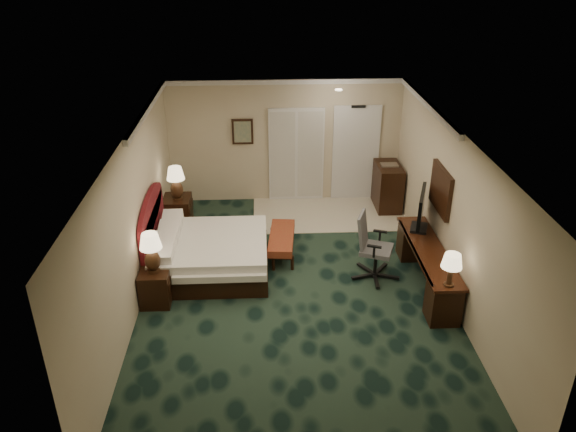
{
  "coord_description": "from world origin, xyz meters",
  "views": [
    {
      "loc": [
        -0.5,
        -7.79,
        5.32
      ],
      "look_at": [
        -0.08,
        0.6,
        1.13
      ],
      "focal_mm": 35.0,
      "sensor_mm": 36.0,
      "label": 1
    }
  ],
  "objects_px": {
    "lamp_far": "(176,183)",
    "tv": "(421,211)",
    "lamp_near": "(152,252)",
    "minibar": "(388,186)",
    "bed_bench": "(282,245)",
    "desk": "(427,267)",
    "nightstand_far": "(178,213)",
    "desk_chair": "(377,247)",
    "nightstand_near": "(156,286)",
    "bed": "(211,255)"
  },
  "relations": [
    {
      "from": "desk",
      "to": "desk_chair",
      "type": "distance_m",
      "value": 0.89
    },
    {
      "from": "desk_chair",
      "to": "bed",
      "type": "bearing_deg",
      "value": -165.99
    },
    {
      "from": "lamp_far",
      "to": "desk",
      "type": "height_order",
      "value": "lamp_far"
    },
    {
      "from": "nightstand_far",
      "to": "desk_chair",
      "type": "relative_size",
      "value": 0.57
    },
    {
      "from": "nightstand_near",
      "to": "lamp_near",
      "type": "relative_size",
      "value": 0.89
    },
    {
      "from": "bed",
      "to": "lamp_near",
      "type": "bearing_deg",
      "value": -132.18
    },
    {
      "from": "nightstand_near",
      "to": "bed_bench",
      "type": "relative_size",
      "value": 0.47
    },
    {
      "from": "bed_bench",
      "to": "desk",
      "type": "distance_m",
      "value": 2.65
    },
    {
      "from": "lamp_near",
      "to": "lamp_far",
      "type": "bearing_deg",
      "value": 88.59
    },
    {
      "from": "desk",
      "to": "tv",
      "type": "relative_size",
      "value": 2.63
    },
    {
      "from": "bed",
      "to": "desk_chair",
      "type": "bearing_deg",
      "value": -6.93
    },
    {
      "from": "lamp_far",
      "to": "bed_bench",
      "type": "distance_m",
      "value": 2.45
    },
    {
      "from": "nightstand_far",
      "to": "nightstand_near",
      "type": "bearing_deg",
      "value": -90.72
    },
    {
      "from": "bed_bench",
      "to": "desk_chair",
      "type": "distance_m",
      "value": 1.83
    },
    {
      "from": "lamp_far",
      "to": "desk_chair",
      "type": "bearing_deg",
      "value": -28.74
    },
    {
      "from": "bed",
      "to": "tv",
      "type": "relative_size",
      "value": 2.12
    },
    {
      "from": "nightstand_far",
      "to": "bed_bench",
      "type": "distance_m",
      "value": 2.36
    },
    {
      "from": "nightstand_far",
      "to": "bed_bench",
      "type": "height_order",
      "value": "nightstand_far"
    },
    {
      "from": "nightstand_near",
      "to": "tv",
      "type": "height_order",
      "value": "tv"
    },
    {
      "from": "nightstand_far",
      "to": "lamp_far",
      "type": "xyz_separation_m",
      "value": [
        0.03,
        -0.03,
        0.67
      ]
    },
    {
      "from": "nightstand_near",
      "to": "lamp_near",
      "type": "height_order",
      "value": "lamp_near"
    },
    {
      "from": "desk_chair",
      "to": "minibar",
      "type": "bearing_deg",
      "value": 95.31
    },
    {
      "from": "lamp_far",
      "to": "tv",
      "type": "bearing_deg",
      "value": -19.55
    },
    {
      "from": "desk",
      "to": "desk_chair",
      "type": "xyz_separation_m",
      "value": [
        -0.8,
        0.31,
        0.24
      ]
    },
    {
      "from": "minibar",
      "to": "bed_bench",
      "type": "bearing_deg",
      "value": -140.42
    },
    {
      "from": "lamp_near",
      "to": "minibar",
      "type": "bearing_deg",
      "value": 36.98
    },
    {
      "from": "lamp_near",
      "to": "minibar",
      "type": "distance_m",
      "value": 5.58
    },
    {
      "from": "nightstand_far",
      "to": "lamp_near",
      "type": "xyz_separation_m",
      "value": [
        -0.04,
        -2.57,
        0.58
      ]
    },
    {
      "from": "nightstand_far",
      "to": "lamp_far",
      "type": "distance_m",
      "value": 0.67
    },
    {
      "from": "minibar",
      "to": "bed",
      "type": "bearing_deg",
      "value": -146.06
    },
    {
      "from": "desk",
      "to": "tv",
      "type": "height_order",
      "value": "tv"
    },
    {
      "from": "lamp_far",
      "to": "desk",
      "type": "distance_m",
      "value": 5.01
    },
    {
      "from": "desk",
      "to": "tv",
      "type": "xyz_separation_m",
      "value": [
        0.02,
        0.72,
        0.71
      ]
    },
    {
      "from": "minibar",
      "to": "lamp_near",
      "type": "bearing_deg",
      "value": -143.02
    },
    {
      "from": "lamp_far",
      "to": "bed_bench",
      "type": "bearing_deg",
      "value": -29.75
    },
    {
      "from": "bed_bench",
      "to": "desk",
      "type": "relative_size",
      "value": 0.52
    },
    {
      "from": "tv",
      "to": "minibar",
      "type": "height_order",
      "value": "tv"
    },
    {
      "from": "desk",
      "to": "minibar",
      "type": "height_order",
      "value": "minibar"
    },
    {
      "from": "tv",
      "to": "minibar",
      "type": "bearing_deg",
      "value": 110.18
    },
    {
      "from": "desk",
      "to": "bed_bench",
      "type": "bearing_deg",
      "value": 154.59
    },
    {
      "from": "lamp_near",
      "to": "desk",
      "type": "distance_m",
      "value": 4.51
    },
    {
      "from": "lamp_near",
      "to": "tv",
      "type": "bearing_deg",
      "value": 12.23
    },
    {
      "from": "nightstand_near",
      "to": "desk",
      "type": "xyz_separation_m",
      "value": [
        4.46,
        0.27,
        0.06
      ]
    },
    {
      "from": "lamp_far",
      "to": "tv",
      "type": "height_order",
      "value": "tv"
    },
    {
      "from": "nightstand_far",
      "to": "lamp_far",
      "type": "height_order",
      "value": "lamp_far"
    },
    {
      "from": "nightstand_near",
      "to": "bed_bench",
      "type": "distance_m",
      "value": 2.51
    },
    {
      "from": "lamp_far",
      "to": "desk_chair",
      "type": "height_order",
      "value": "lamp_far"
    },
    {
      "from": "desk_chair",
      "to": "desk",
      "type": "bearing_deg",
      "value": -0.27
    },
    {
      "from": "bed_bench",
      "to": "desk",
      "type": "height_order",
      "value": "desk"
    },
    {
      "from": "bed_bench",
      "to": "minibar",
      "type": "distance_m",
      "value": 3.08
    }
  ]
}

